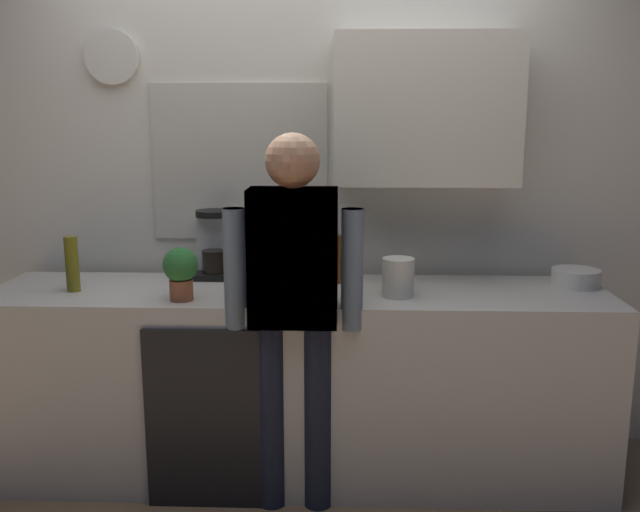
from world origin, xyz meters
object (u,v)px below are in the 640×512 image
at_px(person_guest, 293,294).
at_px(cup_terracotta_mug, 277,272).
at_px(bottle_olive_oil, 72,264).
at_px(potted_plant, 181,270).
at_px(mixing_bowl, 576,278).
at_px(bottle_amber_beer, 337,259).
at_px(coffee_maker, 215,247).
at_px(person_at_sink, 293,294).
at_px(bottle_green_wine, 294,258).
at_px(storage_canister, 398,277).

bearing_deg(person_guest, cup_terracotta_mug, -61.61).
xyz_separation_m(bottle_olive_oil, potted_plant, (0.52, -0.14, 0.01)).
bearing_deg(mixing_bowl, bottle_amber_beer, 178.51).
bearing_deg(cup_terracotta_mug, potted_plant, -136.95).
xyz_separation_m(bottle_amber_beer, cup_terracotta_mug, (-0.28, 0.01, -0.07)).
relative_size(coffee_maker, mixing_bowl, 1.50).
height_order(bottle_amber_beer, person_at_sink, person_at_sink).
distance_m(bottle_green_wine, potted_plant, 0.50).
bearing_deg(potted_plant, coffee_maker, 81.82).
xyz_separation_m(cup_terracotta_mug, potted_plant, (-0.38, -0.35, 0.09)).
bearing_deg(potted_plant, bottle_amber_beer, 27.19).
bearing_deg(person_at_sink, storage_canister, 33.72).
height_order(cup_terracotta_mug, storage_canister, storage_canister).
height_order(bottle_amber_beer, potted_plant, same).
height_order(coffee_maker, storage_canister, coffee_maker).
bearing_deg(coffee_maker, person_guest, -52.97).
height_order(mixing_bowl, storage_canister, storage_canister).
bearing_deg(bottle_green_wine, potted_plant, -159.55).
relative_size(bottle_green_wine, person_guest, 0.19).
xyz_separation_m(coffee_maker, mixing_bowl, (1.70, -0.14, -0.11)).
bearing_deg(storage_canister, mixing_bowl, 14.41).
height_order(bottle_green_wine, cup_terracotta_mug, bottle_green_wine).
xyz_separation_m(bottle_amber_beer, mixing_bowl, (1.11, -0.03, -0.07)).
xyz_separation_m(bottle_green_wine, potted_plant, (-0.47, -0.18, -0.02)).
height_order(potted_plant, storage_canister, potted_plant).
bearing_deg(mixing_bowl, bottle_olive_oil, -175.70).
xyz_separation_m(mixing_bowl, person_guest, (-1.28, -0.42, 0.02)).
relative_size(bottle_olive_oil, cup_terracotta_mug, 2.72).
bearing_deg(coffee_maker, potted_plant, -98.18).
height_order(bottle_olive_oil, mixing_bowl, bottle_olive_oil).
height_order(bottle_amber_beer, bottle_olive_oil, bottle_olive_oil).
height_order(mixing_bowl, person_guest, person_guest).
relative_size(coffee_maker, cup_terracotta_mug, 3.59).
bearing_deg(person_at_sink, bottle_green_wine, 103.03).
distance_m(coffee_maker, cup_terracotta_mug, 0.34).
relative_size(bottle_amber_beer, bottle_olive_oil, 0.92).
distance_m(bottle_olive_oil, mixing_bowl, 2.30).
bearing_deg(bottle_olive_oil, coffee_maker, 28.26).
bearing_deg(coffee_maker, storage_canister, -22.52).
distance_m(bottle_green_wine, person_at_sink, 0.30).
relative_size(bottle_green_wine, cup_terracotta_mug, 3.26).
xyz_separation_m(storage_canister, person_at_sink, (-0.44, -0.20, -0.02)).
bearing_deg(potted_plant, person_guest, -12.22).
relative_size(bottle_amber_beer, bottle_green_wine, 0.77).
xyz_separation_m(coffee_maker, bottle_olive_oil, (-0.59, -0.32, -0.02)).
xyz_separation_m(person_at_sink, person_guest, (0.00, 0.00, 0.00)).
height_order(coffee_maker, person_at_sink, person_at_sink).
height_order(bottle_green_wine, storage_canister, bottle_green_wine).
bearing_deg(cup_terracotta_mug, person_guest, -76.35).
height_order(bottle_amber_beer, cup_terracotta_mug, bottle_amber_beer).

